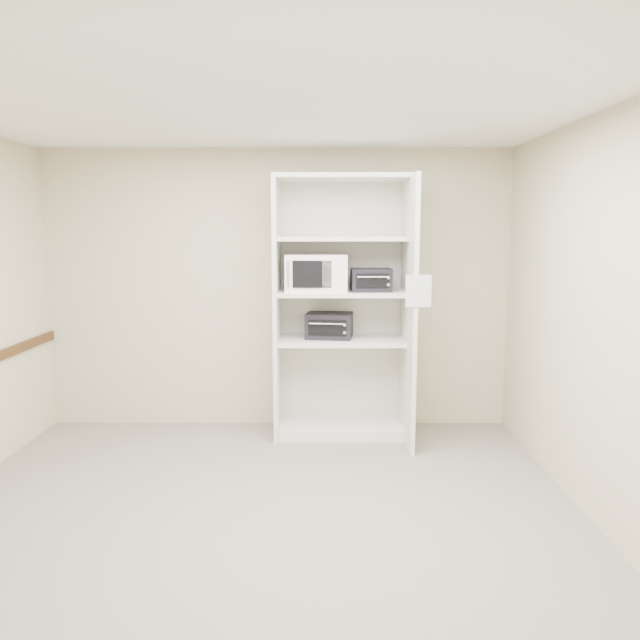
{
  "coord_description": "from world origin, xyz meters",
  "views": [
    {
      "loc": [
        0.44,
        -4.06,
        1.94
      ],
      "look_at": [
        0.42,
        1.27,
        1.16
      ],
      "focal_mm": 35.0,
      "sensor_mm": 36.0,
      "label": 1
    }
  ],
  "objects_px": {
    "microwave": "(317,273)",
    "toaster_oven_upper": "(371,280)",
    "shelving_unit": "(346,316)",
    "toaster_oven_lower": "(329,325)"
  },
  "relations": [
    {
      "from": "microwave",
      "to": "shelving_unit",
      "type": "bearing_deg",
      "value": 5.51
    },
    {
      "from": "shelving_unit",
      "to": "microwave",
      "type": "distance_m",
      "value": 0.49
    },
    {
      "from": "toaster_oven_upper",
      "to": "shelving_unit",
      "type": "bearing_deg",
      "value": 162.99
    },
    {
      "from": "microwave",
      "to": "toaster_oven_upper",
      "type": "distance_m",
      "value": 0.5
    },
    {
      "from": "toaster_oven_upper",
      "to": "toaster_oven_lower",
      "type": "distance_m",
      "value": 0.59
    },
    {
      "from": "toaster_oven_lower",
      "to": "microwave",
      "type": "bearing_deg",
      "value": -154.12
    },
    {
      "from": "shelving_unit",
      "to": "microwave",
      "type": "xyz_separation_m",
      "value": [
        -0.27,
        -0.02,
        0.41
      ]
    },
    {
      "from": "shelving_unit",
      "to": "toaster_oven_lower",
      "type": "relative_size",
      "value": 5.71
    },
    {
      "from": "microwave",
      "to": "toaster_oven_upper",
      "type": "bearing_deg",
      "value": -2.75
    },
    {
      "from": "shelving_unit",
      "to": "toaster_oven_lower",
      "type": "height_order",
      "value": "shelving_unit"
    }
  ]
}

